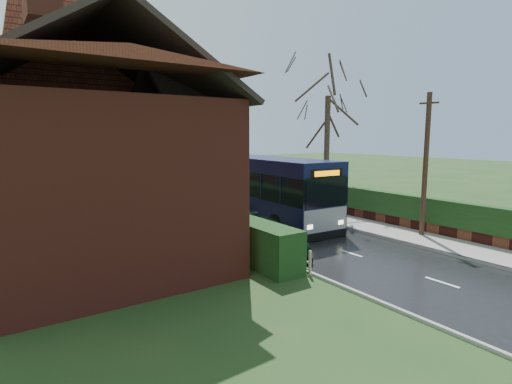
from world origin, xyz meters
TOP-DOWN VIEW (x-y plane):
  - ground at (0.00, 0.00)m, footprint 140.00×140.00m
  - road at (0.00, 10.00)m, footprint 6.00×100.00m
  - pavement at (4.25, 10.00)m, footprint 2.50×100.00m
  - kerb_right at (3.05, 10.00)m, footprint 0.12×100.00m
  - kerb_left at (-3.05, 10.00)m, footprint 0.12×100.00m
  - front_hedge at (-3.90, 5.00)m, footprint 1.20×16.00m
  - picket_fence at (-3.15, 5.00)m, footprint 0.10×16.00m
  - right_wall_hedge at (5.80, 10.00)m, footprint 0.60×50.00m
  - brick_house at (-8.73, 4.78)m, footprint 9.30×14.60m
  - bus at (0.80, 6.04)m, footprint 3.11×12.03m
  - car_silver at (-2.71, 9.99)m, footprint 2.62×4.38m
  - car_green at (-2.90, 0.01)m, footprint 2.31×4.90m
  - car_distant at (2.00, 40.06)m, footprint 1.96×4.06m
  - bus_stop_sign at (4.00, 2.89)m, footprint 0.20×0.37m
  - telegraph_pole at (4.85, -2.04)m, footprint 0.25×0.87m
  - tree_right_near at (6.00, 5.70)m, footprint 4.85×4.85m
  - tree_right_far at (6.89, 21.70)m, footprint 3.97×3.97m
  - tree_house_side at (-11.08, 18.00)m, footprint 4.20×4.20m

SIDE VIEW (x-z plane):
  - ground at x=0.00m, z-range 0.00..0.00m
  - road at x=0.00m, z-range 0.00..0.02m
  - kerb_left at x=-3.05m, z-range 0.00..0.10m
  - pavement at x=4.25m, z-range 0.00..0.14m
  - kerb_right at x=3.05m, z-range 0.00..0.14m
  - picket_fence at x=-3.15m, z-range 0.00..0.90m
  - car_distant at x=2.00m, z-range 0.00..1.28m
  - car_green at x=-2.90m, z-range 0.00..1.38m
  - car_silver at x=-2.71m, z-range 0.00..1.40m
  - front_hedge at x=-3.90m, z-range 0.00..1.60m
  - right_wall_hedge at x=5.80m, z-range 0.12..1.92m
  - bus_stop_sign at x=4.00m, z-range 0.40..2.94m
  - bus at x=0.80m, z-range -0.02..3.61m
  - telegraph_pole at x=4.85m, z-range 0.04..6.85m
  - brick_house at x=-8.73m, z-range -0.77..9.53m
  - tree_right_far at x=6.89m, z-range 1.90..9.57m
  - tree_house_side at x=-11.08m, z-range 2.36..11.90m
  - tree_right_near at x=6.00m, z-range 2.59..13.05m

